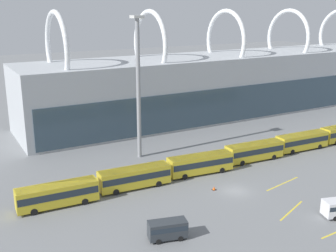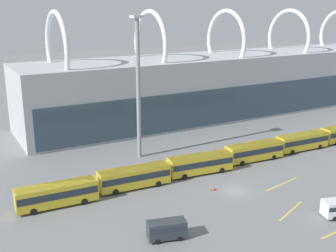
{
  "view_description": "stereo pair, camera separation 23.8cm",
  "coord_description": "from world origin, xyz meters",
  "px_view_note": "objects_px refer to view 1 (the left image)",
  "views": [
    {
      "loc": [
        -39.25,
        -48.19,
        28.19
      ],
      "look_at": [
        2.13,
        25.76,
        4.0
      ],
      "focal_mm": 45.0,
      "sensor_mm": 36.0,
      "label": 1
    },
    {
      "loc": [
        -39.04,
        -48.31,
        28.19
      ],
      "look_at": [
        2.13,
        25.76,
        4.0
      ],
      "focal_mm": 45.0,
      "sensor_mm": 36.0,
      "label": 2
    }
  ],
  "objects_px": {
    "airliner_at_gate_far": "(99,102)",
    "floodlight_mast": "(138,82)",
    "shuttle_bus_0": "(57,194)",
    "traffic_cone_0": "(214,188)",
    "service_van_foreground": "(168,229)",
    "airliner_parked_remote": "(258,83)",
    "shuttle_bus_2": "(200,163)",
    "shuttle_bus_1": "(135,176)",
    "shuttle_bus_4": "(302,140)",
    "shuttle_bus_3": "(254,151)"
  },
  "relations": [
    {
      "from": "airliner_parked_remote",
      "to": "service_van_foreground",
      "type": "bearing_deg",
      "value": 141.57
    },
    {
      "from": "airliner_at_gate_far",
      "to": "shuttle_bus_3",
      "type": "relative_size",
      "value": 3.37
    },
    {
      "from": "airliner_at_gate_far",
      "to": "service_van_foreground",
      "type": "bearing_deg",
      "value": 164.22
    },
    {
      "from": "traffic_cone_0",
      "to": "shuttle_bus_0",
      "type": "bearing_deg",
      "value": 164.36
    },
    {
      "from": "airliner_at_gate_far",
      "to": "floodlight_mast",
      "type": "distance_m",
      "value": 32.18
    },
    {
      "from": "airliner_at_gate_far",
      "to": "traffic_cone_0",
      "type": "distance_m",
      "value": 50.35
    },
    {
      "from": "shuttle_bus_0",
      "to": "shuttle_bus_4",
      "type": "xyz_separation_m",
      "value": [
        50.02,
        0.78,
        0.0
      ]
    },
    {
      "from": "airliner_at_gate_far",
      "to": "shuttle_bus_1",
      "type": "relative_size",
      "value": 3.37
    },
    {
      "from": "shuttle_bus_3",
      "to": "traffic_cone_0",
      "type": "relative_size",
      "value": 18.37
    },
    {
      "from": "service_van_foreground",
      "to": "airliner_at_gate_far",
      "type": "bearing_deg",
      "value": 91.65
    },
    {
      "from": "airliner_parked_remote",
      "to": "floodlight_mast",
      "type": "relative_size",
      "value": 1.53
    },
    {
      "from": "shuttle_bus_1",
      "to": "shuttle_bus_4",
      "type": "height_order",
      "value": "same"
    },
    {
      "from": "airliner_parked_remote",
      "to": "shuttle_bus_0",
      "type": "height_order",
      "value": "airliner_parked_remote"
    },
    {
      "from": "shuttle_bus_4",
      "to": "shuttle_bus_1",
      "type": "bearing_deg",
      "value": -176.56
    },
    {
      "from": "shuttle_bus_3",
      "to": "shuttle_bus_4",
      "type": "xyz_separation_m",
      "value": [
        12.51,
        0.05,
        0.0
      ]
    },
    {
      "from": "shuttle_bus_1",
      "to": "floodlight_mast",
      "type": "xyz_separation_m",
      "value": [
        6.99,
        12.79,
        12.6
      ]
    },
    {
      "from": "airliner_at_gate_far",
      "to": "floodlight_mast",
      "type": "bearing_deg",
      "value": 170.79
    },
    {
      "from": "shuttle_bus_0",
      "to": "shuttle_bus_4",
      "type": "bearing_deg",
      "value": 3.79
    },
    {
      "from": "airliner_at_gate_far",
      "to": "shuttle_bus_4",
      "type": "height_order",
      "value": "airliner_at_gate_far"
    },
    {
      "from": "airliner_parked_remote",
      "to": "shuttle_bus_4",
      "type": "relative_size",
      "value": 3.44
    },
    {
      "from": "service_van_foreground",
      "to": "traffic_cone_0",
      "type": "xyz_separation_m",
      "value": [
        13.61,
        9.19,
        -1.15
      ]
    },
    {
      "from": "traffic_cone_0",
      "to": "shuttle_bus_3",
      "type": "bearing_deg",
      "value": 26.74
    },
    {
      "from": "airliner_at_gate_far",
      "to": "airliner_parked_remote",
      "type": "height_order",
      "value": "airliner_parked_remote"
    },
    {
      "from": "airliner_parked_remote",
      "to": "shuttle_bus_4",
      "type": "height_order",
      "value": "airliner_parked_remote"
    },
    {
      "from": "airliner_at_gate_far",
      "to": "shuttle_bus_2",
      "type": "distance_m",
      "value": 43.52
    },
    {
      "from": "airliner_parked_remote",
      "to": "shuttle_bus_2",
      "type": "relative_size",
      "value": 3.41
    },
    {
      "from": "shuttle_bus_2",
      "to": "floodlight_mast",
      "type": "bearing_deg",
      "value": 118.77
    },
    {
      "from": "shuttle_bus_4",
      "to": "floodlight_mast",
      "type": "height_order",
      "value": "floodlight_mast"
    },
    {
      "from": "airliner_at_gate_far",
      "to": "floodlight_mast",
      "type": "xyz_separation_m",
      "value": [
        -3.09,
        -30.46,
        9.93
      ]
    },
    {
      "from": "shuttle_bus_3",
      "to": "traffic_cone_0",
      "type": "height_order",
      "value": "shuttle_bus_3"
    },
    {
      "from": "airliner_at_gate_far",
      "to": "shuttle_bus_0",
      "type": "height_order",
      "value": "airliner_at_gate_far"
    },
    {
      "from": "airliner_parked_remote",
      "to": "shuttle_bus_2",
      "type": "height_order",
      "value": "airliner_parked_remote"
    },
    {
      "from": "shuttle_bus_2",
      "to": "shuttle_bus_4",
      "type": "bearing_deg",
      "value": 6.76
    },
    {
      "from": "shuttle_bus_0",
      "to": "traffic_cone_0",
      "type": "relative_size",
      "value": 18.33
    },
    {
      "from": "airliner_at_gate_far",
      "to": "shuttle_bus_2",
      "type": "xyz_separation_m",
      "value": [
        2.42,
        -43.37,
        -2.67
      ]
    },
    {
      "from": "shuttle_bus_0",
      "to": "shuttle_bus_1",
      "type": "xyz_separation_m",
      "value": [
        12.51,
        0.42,
        0.0
      ]
    },
    {
      "from": "floodlight_mast",
      "to": "shuttle_bus_0",
      "type": "bearing_deg",
      "value": -145.89
    },
    {
      "from": "floodlight_mast",
      "to": "traffic_cone_0",
      "type": "bearing_deg",
      "value": -79.41
    },
    {
      "from": "shuttle_bus_1",
      "to": "service_van_foreground",
      "type": "bearing_deg",
      "value": -96.77
    },
    {
      "from": "service_van_foreground",
      "to": "traffic_cone_0",
      "type": "relative_size",
      "value": 8.05
    },
    {
      "from": "shuttle_bus_2",
      "to": "shuttle_bus_4",
      "type": "xyz_separation_m",
      "value": [
        25.01,
        0.49,
        0.0
      ]
    },
    {
      "from": "airliner_at_gate_far",
      "to": "shuttle_bus_1",
      "type": "xyz_separation_m",
      "value": [
        -10.08,
        -43.25,
        -2.67
      ]
    },
    {
      "from": "shuttle_bus_0",
      "to": "floodlight_mast",
      "type": "height_order",
      "value": "floodlight_mast"
    },
    {
      "from": "service_van_foreground",
      "to": "traffic_cone_0",
      "type": "height_order",
      "value": "service_van_foreground"
    },
    {
      "from": "shuttle_bus_3",
      "to": "traffic_cone_0",
      "type": "bearing_deg",
      "value": -149.58
    },
    {
      "from": "service_van_foreground",
      "to": "floodlight_mast",
      "type": "xyz_separation_m",
      "value": [
        9.93,
        28.89,
        13.15
      ]
    },
    {
      "from": "shuttle_bus_1",
      "to": "shuttle_bus_4",
      "type": "distance_m",
      "value": 37.52
    },
    {
      "from": "airliner_at_gate_far",
      "to": "shuttle_bus_3",
      "type": "xyz_separation_m",
      "value": [
        14.93,
        -42.93,
        -2.67
      ]
    },
    {
      "from": "shuttle_bus_4",
      "to": "service_van_foreground",
      "type": "bearing_deg",
      "value": -154.97
    },
    {
      "from": "shuttle_bus_4",
      "to": "shuttle_bus_0",
      "type": "bearing_deg",
      "value": -176.22
    }
  ]
}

